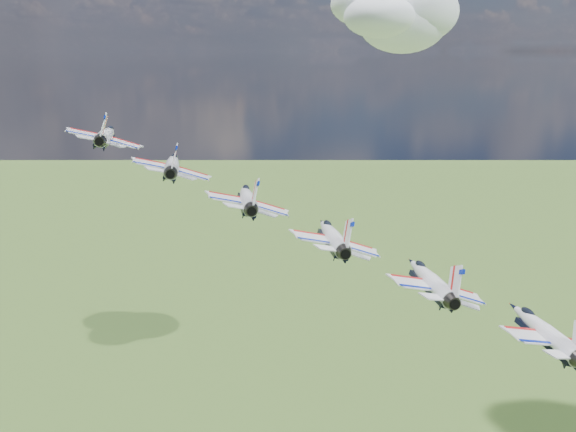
{
  "coord_description": "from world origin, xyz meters",
  "views": [
    {
      "loc": [
        -13.34,
        -86.5,
        164.7
      ],
      "look_at": [
        -5.95,
        -12.17,
        145.48
      ],
      "focal_mm": 40.0,
      "sensor_mm": 36.0,
      "label": 1
    }
  ],
  "objects_px": {
    "jet_0": "(107,135)",
    "jet_4": "(429,279)",
    "jet_2": "(247,198)",
    "jet_5": "(543,330)",
    "jet_1": "(173,164)",
    "jet_3": "(332,236)"
  },
  "relations": [
    {
      "from": "jet_0",
      "to": "jet_5",
      "type": "xyz_separation_m",
      "value": [
        47.77,
        -35.69,
        -15.7
      ]
    },
    {
      "from": "jet_1",
      "to": "jet_4",
      "type": "bearing_deg",
      "value": -38.95
    },
    {
      "from": "jet_1",
      "to": "jet_3",
      "type": "height_order",
      "value": "jet_1"
    },
    {
      "from": "jet_0",
      "to": "jet_1",
      "type": "relative_size",
      "value": 1.0
    },
    {
      "from": "jet_3",
      "to": "jet_0",
      "type": "bearing_deg",
      "value": 141.05
    },
    {
      "from": "jet_0",
      "to": "jet_5",
      "type": "height_order",
      "value": "jet_0"
    },
    {
      "from": "jet_4",
      "to": "jet_2",
      "type": "bearing_deg",
      "value": 141.05
    },
    {
      "from": "jet_2",
      "to": "jet_4",
      "type": "height_order",
      "value": "jet_2"
    },
    {
      "from": "jet_2",
      "to": "jet_1",
      "type": "bearing_deg",
      "value": 141.05
    },
    {
      "from": "jet_1",
      "to": "jet_2",
      "type": "bearing_deg",
      "value": -38.95
    },
    {
      "from": "jet_4",
      "to": "jet_5",
      "type": "bearing_deg",
      "value": -38.95
    },
    {
      "from": "jet_2",
      "to": "jet_5",
      "type": "relative_size",
      "value": 1.0
    },
    {
      "from": "jet_0",
      "to": "jet_4",
      "type": "distance_m",
      "value": 49.33
    },
    {
      "from": "jet_1",
      "to": "jet_4",
      "type": "height_order",
      "value": "jet_1"
    },
    {
      "from": "jet_1",
      "to": "jet_0",
      "type": "bearing_deg",
      "value": 141.05
    },
    {
      "from": "jet_0",
      "to": "jet_4",
      "type": "height_order",
      "value": "jet_0"
    },
    {
      "from": "jet_3",
      "to": "jet_5",
      "type": "xyz_separation_m",
      "value": [
        19.11,
        -14.28,
        -6.28
      ]
    },
    {
      "from": "jet_3",
      "to": "jet_1",
      "type": "bearing_deg",
      "value": 141.05
    },
    {
      "from": "jet_0",
      "to": "jet_1",
      "type": "distance_m",
      "value": 12.33
    },
    {
      "from": "jet_2",
      "to": "jet_5",
      "type": "xyz_separation_m",
      "value": [
        28.66,
        -21.41,
        -9.42
      ]
    },
    {
      "from": "jet_4",
      "to": "jet_5",
      "type": "relative_size",
      "value": 1.0
    },
    {
      "from": "jet_2",
      "to": "jet_5",
      "type": "bearing_deg",
      "value": -38.95
    }
  ]
}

